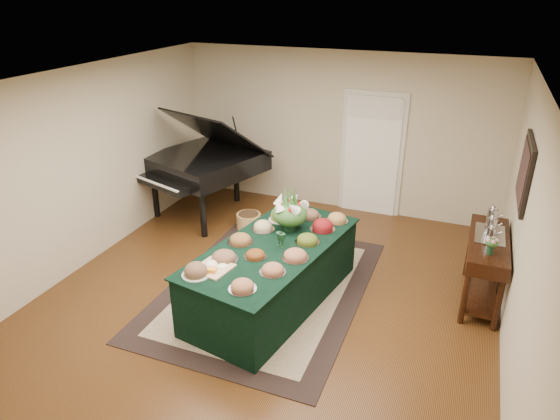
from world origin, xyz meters
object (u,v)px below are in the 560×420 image
at_px(buffet_table, 273,274).
at_px(mahogany_sideboard, 487,253).
at_px(floral_centerpiece, 290,210).
at_px(grand_piano, 205,162).

xyz_separation_m(buffet_table, mahogany_sideboard, (2.40, 0.98, 0.28)).
height_order(floral_centerpiece, mahogany_sideboard, floral_centerpiece).
relative_size(floral_centerpiece, mahogany_sideboard, 0.35).
bearing_deg(mahogany_sideboard, floral_centerpiece, -168.14).
distance_m(buffet_table, grand_piano, 2.92).
height_order(buffet_table, floral_centerpiece, floral_centerpiece).
xyz_separation_m(grand_piano, mahogany_sideboard, (4.45, -1.04, -0.26)).
bearing_deg(floral_centerpiece, grand_piano, 143.48).
distance_m(floral_centerpiece, mahogany_sideboard, 2.45).
xyz_separation_m(floral_centerpiece, mahogany_sideboard, (2.37, 0.50, -0.39)).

